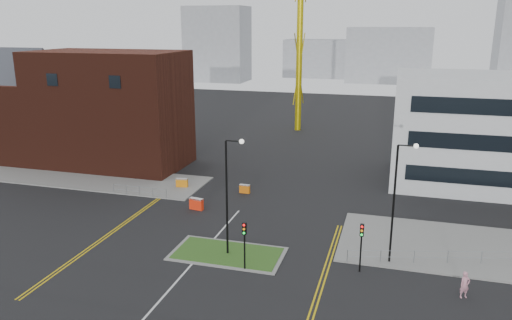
{
  "coord_description": "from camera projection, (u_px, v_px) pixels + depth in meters",
  "views": [
    {
      "loc": [
        13.78,
        -25.13,
        17.2
      ],
      "look_at": [
        1.56,
        17.44,
        5.0
      ],
      "focal_mm": 35.0,
      "sensor_mm": 36.0,
      "label": 1
    }
  ],
  "objects": [
    {
      "name": "pavement_right",
      "position": [
        497.0,
        252.0,
        38.62
      ],
      "size": [
        24.0,
        10.0,
        0.12
      ],
      "primitive_type": "cube",
      "color": "slate",
      "rests_on": "ground"
    },
    {
      "name": "yellow_right_a",
      "position": [
        320.0,
        280.0,
        34.55
      ],
      "size": [
        0.12,
        20.0,
        0.01
      ],
      "primitive_type": "cube",
      "color": "gold",
      "rests_on": "ground"
    },
    {
      "name": "yellow_right_b",
      "position": [
        325.0,
        280.0,
        34.47
      ],
      "size": [
        0.12,
        20.0,
        0.01
      ],
      "primitive_type": "cube",
      "color": "gold",
      "rests_on": "ground"
    },
    {
      "name": "island_kerb",
      "position": [
        228.0,
        254.0,
        38.39
      ],
      "size": [
        8.6,
        4.6,
        0.08
      ],
      "primitive_type": "cube",
      "color": "slate",
      "rests_on": "ground"
    },
    {
      "name": "railing_left",
      "position": [
        139.0,
        190.0,
        50.93
      ],
      "size": [
        6.05,
        0.05,
        1.1
      ],
      "color": "gray",
      "rests_on": "ground"
    },
    {
      "name": "pavement_left",
      "position": [
        87.0,
        178.0,
        57.21
      ],
      "size": [
        28.0,
        8.0,
        0.12
      ],
      "primitive_type": "cube",
      "color": "slate",
      "rests_on": "ground"
    },
    {
      "name": "barrier_left",
      "position": [
        182.0,
        183.0,
        53.7
      ],
      "size": [
        1.31,
        0.63,
        1.06
      ],
      "color": "orange",
      "rests_on": "ground"
    },
    {
      "name": "centre_line",
      "position": [
        170.0,
        289.0,
        33.37
      ],
      "size": [
        0.15,
        30.0,
        0.01
      ],
      "primitive_type": "cube",
      "color": "silver",
      "rests_on": "ground"
    },
    {
      "name": "barrier_right",
      "position": [
        245.0,
        188.0,
        52.1
      ],
      "size": [
        1.09,
        0.37,
        0.92
      ],
      "color": "orange",
      "rests_on": "ground"
    },
    {
      "name": "streetlamp_island",
      "position": [
        229.0,
        188.0,
        36.9
      ],
      "size": [
        1.46,
        0.36,
        9.18
      ],
      "color": "black",
      "rests_on": "ground"
    },
    {
      "name": "yellow_left_b",
      "position": [
        118.0,
        229.0,
        43.1
      ],
      "size": [
        0.12,
        24.0,
        0.01
      ],
      "primitive_type": "cube",
      "color": "gold",
      "rests_on": "ground"
    },
    {
      "name": "streetlamp_right_near",
      "position": [
        398.0,
        194.0,
        35.57
      ],
      "size": [
        1.46,
        0.36,
        9.18
      ],
      "color": "black",
      "rests_on": "ground"
    },
    {
      "name": "pedestrian",
      "position": [
        465.0,
        285.0,
        32.12
      ],
      "size": [
        0.78,
        0.68,
        1.81
      ],
      "primitive_type": "imported",
      "rotation": [
        0.0,
        0.0,
        0.46
      ],
      "color": "pink",
      "rests_on": "ground"
    },
    {
      "name": "barrier_mid",
      "position": [
        196.0,
        203.0,
        47.46
      ],
      "size": [
        1.39,
        0.64,
        1.13
      ],
      "color": "#F72B0D",
      "rests_on": "ground"
    },
    {
      "name": "skyline_d",
      "position": [
        332.0,
        59.0,
        161.78
      ],
      "size": [
        30.0,
        12.0,
        12.0
      ],
      "primitive_type": "cube",
      "color": "gray",
      "rests_on": "ground"
    },
    {
      "name": "traffic_light_right",
      "position": [
        361.0,
        238.0,
        35.04
      ],
      "size": [
        0.28,
        0.33,
        3.65
      ],
      "color": "black",
      "rests_on": "ground"
    },
    {
      "name": "skyline_b",
      "position": [
        388.0,
        55.0,
        147.2
      ],
      "size": [
        24.0,
        12.0,
        16.0
      ],
      "primitive_type": "cube",
      "color": "gray",
      "rests_on": "ground"
    },
    {
      "name": "brick_building",
      "position": [
        89.0,
        109.0,
        61.76
      ],
      "size": [
        24.2,
        10.07,
        14.24
      ],
      "color": "#3E180F",
      "rests_on": "ground"
    },
    {
      "name": "railing_right",
      "position": [
        482.0,
        255.0,
        36.52
      ],
      "size": [
        19.05,
        5.05,
        1.1
      ],
      "color": "gray",
      "rests_on": "ground"
    },
    {
      "name": "grass_island",
      "position": [
        228.0,
        253.0,
        38.38
      ],
      "size": [
        8.0,
        4.0,
        0.12
      ],
      "primitive_type": "cube",
      "color": "#2C531B",
      "rests_on": "ground"
    },
    {
      "name": "traffic_light_island",
      "position": [
        244.0,
        237.0,
        35.32
      ],
      "size": [
        0.28,
        0.33,
        3.65
      ],
      "color": "black",
      "rests_on": "ground"
    },
    {
      "name": "ground",
      "position": [
        156.0,
        305.0,
        31.52
      ],
      "size": [
        200.0,
        200.0,
        0.0
      ],
      "primitive_type": "plane",
      "color": "black",
      "rests_on": "ground"
    },
    {
      "name": "yellow_left_a",
      "position": [
        115.0,
        228.0,
        43.18
      ],
      "size": [
        0.12,
        24.0,
        0.01
      ],
      "primitive_type": "cube",
      "color": "gold",
      "rests_on": "ground"
    },
    {
      "name": "skyline_a",
      "position": [
        217.0,
        44.0,
        150.44
      ],
      "size": [
        18.0,
        12.0,
        22.0
      ],
      "primitive_type": "cube",
      "color": "gray",
      "rests_on": "ground"
    }
  ]
}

